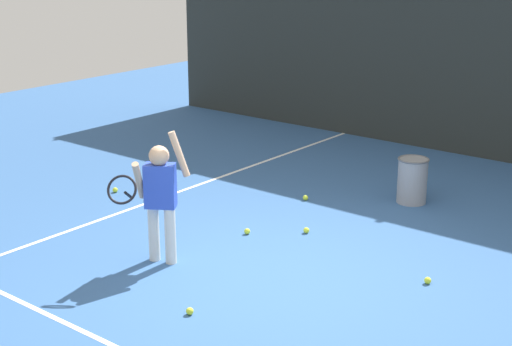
{
  "coord_description": "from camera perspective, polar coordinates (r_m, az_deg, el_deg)",
  "views": [
    {
      "loc": [
        4.04,
        -5.36,
        3.12
      ],
      "look_at": [
        -0.57,
        0.41,
        0.85
      ],
      "focal_mm": 53.88,
      "sensor_mm": 36.0,
      "label": 1
    }
  ],
  "objects": [
    {
      "name": "tennis_ball_1",
      "position": [
        8.45,
        -0.66,
        -4.35
      ],
      "size": [
        0.07,
        0.07,
        0.07
      ],
      "primitive_type": "sphere",
      "color": "#CCE033",
      "rests_on": "ground"
    },
    {
      "name": "tennis_ball_2",
      "position": [
        6.76,
        -4.94,
        -10.18
      ],
      "size": [
        0.07,
        0.07,
        0.07
      ],
      "primitive_type": "sphere",
      "color": "#CCE033",
      "rests_on": "ground"
    },
    {
      "name": "tennis_ball_7",
      "position": [
        8.5,
        3.76,
        -4.27
      ],
      "size": [
        0.07,
        0.07,
        0.07
      ],
      "primitive_type": "sphere",
      "color": "#CCE033",
      "rests_on": "ground"
    },
    {
      "name": "ball_hopper",
      "position": [
        9.56,
        11.53,
        -0.5
      ],
      "size": [
        0.38,
        0.38,
        0.56
      ],
      "color": "gray",
      "rests_on": "ground"
    },
    {
      "name": "tennis_ball_6",
      "position": [
        7.47,
        12.63,
        -7.79
      ],
      "size": [
        0.07,
        0.07,
        0.07
      ],
      "primitive_type": "sphere",
      "color": "#CCE033",
      "rests_on": "ground"
    },
    {
      "name": "back_fence_windscreen",
      "position": [
        11.46,
        17.95,
        9.5
      ],
      "size": [
        12.19,
        0.08,
        3.54
      ],
      "primitive_type": "cube",
      "color": "#282D2B",
      "rests_on": "ground"
    },
    {
      "name": "tennis_ball_4",
      "position": [
        9.97,
        -10.41,
        -1.24
      ],
      "size": [
        0.07,
        0.07,
        0.07
      ],
      "primitive_type": "sphere",
      "color": "#CCE033",
      "rests_on": "ground"
    },
    {
      "name": "fence_post_2",
      "position": [
        11.51,
        18.1,
        9.9
      ],
      "size": [
        0.09,
        0.09,
        3.69
      ],
      "primitive_type": "cylinder",
      "color": "slate",
      "rests_on": "ground"
    },
    {
      "name": "court_line_sideline",
      "position": [
        9.68,
        -7.01,
        -1.84
      ],
      "size": [
        0.05,
        9.0,
        0.0
      ],
      "primitive_type": "cube",
      "color": "white",
      "rests_on": "ground"
    },
    {
      "name": "tennis_player",
      "position": [
        7.56,
        -7.22,
        -1.51
      ],
      "size": [
        0.49,
        0.84,
        1.35
      ],
      "rotation": [
        0.0,
        0.0,
        0.58
      ],
      "color": "silver",
      "rests_on": "ground"
    },
    {
      "name": "tennis_ball_0",
      "position": [
        9.54,
        3.69,
        -1.84
      ],
      "size": [
        0.07,
        0.07,
        0.07
      ],
      "primitive_type": "sphere",
      "color": "#CCE033",
      "rests_on": "ground"
    },
    {
      "name": "fence_post_1",
      "position": [
        12.86,
        5.46,
        11.32
      ],
      "size": [
        0.09,
        0.09,
        3.69
      ],
      "primitive_type": "cylinder",
      "color": "slate",
      "rests_on": "ground"
    },
    {
      "name": "tennis_ball_3",
      "position": [
        9.61,
        -8.02,
        -1.83
      ],
      "size": [
        0.07,
        0.07,
        0.07
      ],
      "primitive_type": "sphere",
      "color": "#CCE033",
      "rests_on": "ground"
    },
    {
      "name": "ground_plane",
      "position": [
        7.4,
        1.47,
        -7.85
      ],
      "size": [
        20.0,
        20.0,
        0.0
      ],
      "primitive_type": "plane",
      "color": "#335B93"
    },
    {
      "name": "fence_post_0",
      "position": [
        14.69,
        -4.48,
        12.06
      ],
      "size": [
        0.09,
        0.09,
        3.69
      ],
      "primitive_type": "cylinder",
      "color": "slate",
      "rests_on": "ground"
    }
  ]
}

